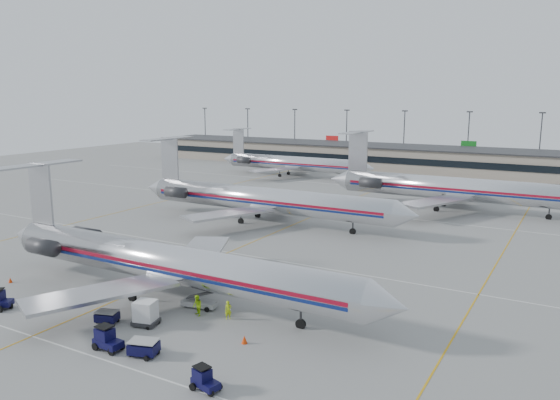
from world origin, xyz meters
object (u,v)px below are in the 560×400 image
Objects in this scene: jet_foreground at (164,262)px; uld_container at (146,313)px; tug_center at (107,339)px; belt_loader at (200,302)px; jet_second_row at (260,199)px.

uld_container is at bearing -62.55° from jet_foreground.
belt_loader is at bearing 87.63° from tug_center.
jet_foreground reaches higher than uld_container.
jet_foreground is at bearing 103.58° from uld_container.
uld_container is at bearing 100.82° from tug_center.
tug_center is at bearing -105.84° from belt_loader.
jet_second_row is 40.00m from uld_container.
jet_foreground is 11.85m from tug_center.
jet_foreground is 11.62× the size of belt_loader.
tug_center is (12.54, -43.07, -2.77)m from jet_second_row.
jet_foreground is at bearing 112.30° from tug_center.
belt_loader is at bearing 58.65° from uld_container.
jet_foreground is 33.32m from jet_second_row.
tug_center is 0.60× the size of belt_loader.
tug_center is at bearing -71.06° from jet_foreground.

